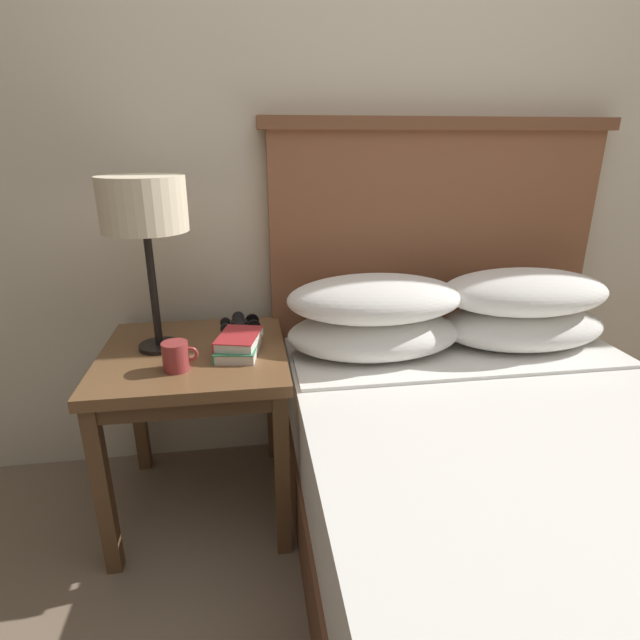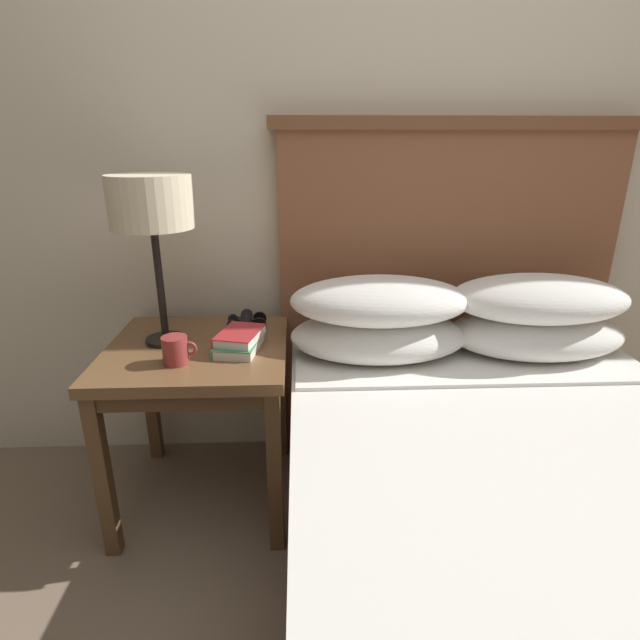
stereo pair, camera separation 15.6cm
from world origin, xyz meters
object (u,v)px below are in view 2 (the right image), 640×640
at_px(nightstand, 199,367).
at_px(table_lamp, 151,207).
at_px(binoculars_pair, 246,322).
at_px(book_on_nightstand, 238,345).
at_px(book_stacked_on_top, 239,336).
at_px(bed, 510,497).
at_px(coffee_mug, 176,350).

distance_m(nightstand, table_lamp, 0.53).
bearing_deg(table_lamp, binoculars_pair, 25.01).
distance_m(nightstand, book_on_nightstand, 0.17).
distance_m(table_lamp, book_stacked_on_top, 0.47).
bearing_deg(binoculars_pair, book_on_nightstand, -91.98).
bearing_deg(bed, coffee_mug, 160.90).
bearing_deg(book_stacked_on_top, nightstand, 165.42).
height_order(book_stacked_on_top, binoculars_pair, book_stacked_on_top).
xyz_separation_m(bed, book_on_nightstand, (-0.75, 0.41, 0.28)).
bearing_deg(book_stacked_on_top, table_lamp, 162.81).
xyz_separation_m(table_lamp, binoculars_pair, (0.26, 0.12, -0.42)).
xyz_separation_m(book_on_nightstand, binoculars_pair, (0.01, 0.20, 0.01)).
height_order(bed, book_stacked_on_top, bed).
relative_size(table_lamp, book_stacked_on_top, 2.74).
height_order(nightstand, coffee_mug, coffee_mug).
xyz_separation_m(bed, book_stacked_on_top, (-0.74, 0.42, 0.31)).
relative_size(book_stacked_on_top, coffee_mug, 1.89).
xyz_separation_m(nightstand, book_on_nightstand, (0.14, -0.04, 0.10)).
bearing_deg(binoculars_pair, coffee_mug, -121.40).
bearing_deg(coffee_mug, binoculars_pair, 58.60).
relative_size(book_stacked_on_top, binoculars_pair, 1.21).
relative_size(table_lamp, coffee_mug, 5.19).
distance_m(binoculars_pair, coffee_mug, 0.35).
relative_size(nightstand, table_lamp, 1.11).
xyz_separation_m(book_stacked_on_top, coffee_mug, (-0.18, -0.10, -0.00)).
distance_m(book_on_nightstand, book_stacked_on_top, 0.03).
relative_size(bed, book_on_nightstand, 8.61).
bearing_deg(binoculars_pair, book_stacked_on_top, -90.98).
xyz_separation_m(nightstand, table_lamp, (-0.11, 0.04, 0.52)).
relative_size(nightstand, coffee_mug, 5.74).
distance_m(nightstand, coffee_mug, 0.19).
distance_m(bed, table_lamp, 1.31).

